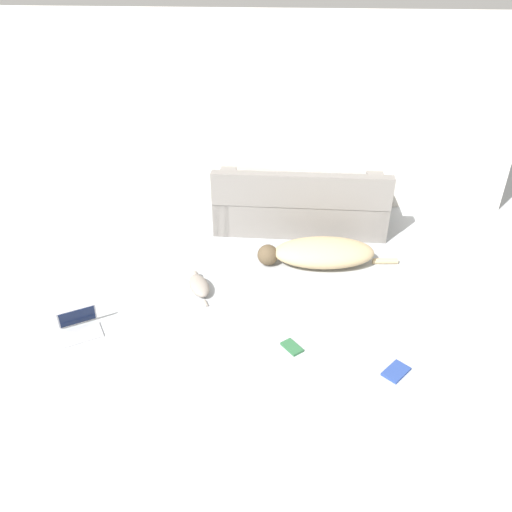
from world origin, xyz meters
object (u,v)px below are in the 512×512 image
book_blue (396,372)px  laptop_open (79,324)px  cat (199,285)px  couch (300,205)px  dog (320,253)px  book_green (292,347)px

book_blue → laptop_open: bearing=173.7°
book_blue → cat: bearing=150.9°
book_blue → couch: bearing=108.2°
dog → couch: bearing=-80.0°
couch → book_blue: size_ratio=7.53×
book_green → cat: bearing=140.6°
dog → laptop_open: bearing=25.5°
book_green → laptop_open: bearing=177.5°
laptop_open → book_blue: size_ratio=1.62×
cat → book_green: size_ratio=2.39×
dog → book_blue: bearing=105.0°
couch → cat: (-1.02, -1.49, -0.21)m
laptop_open → book_blue: (2.82, -0.31, -0.06)m
book_green → book_blue: size_ratio=0.81×
cat → dog: bearing=-90.1°
couch → cat: bearing=55.7°
dog → book_green: dog is taller
couch → book_blue: 2.66m
dog → book_green: bearing=73.7°
dog → laptop_open: dog is taller
couch → dog: 0.93m
dog → cat: 1.39m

